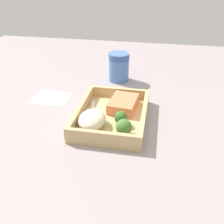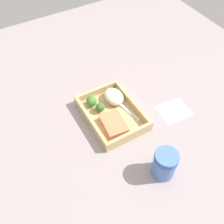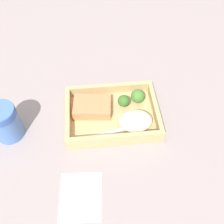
{
  "view_description": "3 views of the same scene",
  "coord_description": "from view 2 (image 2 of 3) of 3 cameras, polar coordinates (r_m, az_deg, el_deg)",
  "views": [
    {
      "loc": [
        61.68,
        11.52,
        39.96
      ],
      "look_at": [
        0.0,
        0.0,
        2.7
      ],
      "focal_mm": 42.0,
      "sensor_mm": 36.0,
      "label": 1
    },
    {
      "loc": [
        -53.95,
        31.01,
        77.77
      ],
      "look_at": [
        0.0,
        0.0,
        2.7
      ],
      "focal_mm": 42.0,
      "sensor_mm": 36.0,
      "label": 2
    },
    {
      "loc": [
        -4.47,
        -44.83,
        60.19
      ],
      "look_at": [
        0.0,
        0.0,
        2.7
      ],
      "focal_mm": 42.0,
      "sensor_mm": 36.0,
      "label": 3
    }
  ],
  "objects": [
    {
      "name": "tray_rim",
      "position": [
        0.97,
        -0.0,
        0.02
      ],
      "size": [
        25.66,
        18.98,
        3.1
      ],
      "color": "tan",
      "rests_on": "takeout_tray"
    },
    {
      "name": "takeout_tray",
      "position": [
        0.99,
        -0.0,
        -0.77
      ],
      "size": [
        25.66,
        18.98,
        1.2
      ],
      "primitive_type": "cube",
      "color": "tan",
      "rests_on": "ground_plane"
    },
    {
      "name": "broccoli_floret_1",
      "position": [
        1.0,
        -4.49,
        2.32
      ],
      "size": [
        4.08,
        4.08,
        4.33
      ],
      "color": "#7F9F55",
      "rests_on": "takeout_tray"
    },
    {
      "name": "ground_plane",
      "position": [
        1.0,
        -0.0,
        -1.35
      ],
      "size": [
        160.0,
        160.0,
        2.0
      ],
      "primitive_type": "cube",
      "color": "gray"
    },
    {
      "name": "broccoli_floret_2",
      "position": [
        0.98,
        -2.62,
        1.0
      ],
      "size": [
        3.44,
        3.44,
        4.01
      ],
      "color": "#8AA765",
      "rests_on": "takeout_tray"
    },
    {
      "name": "receipt_slip",
      "position": [
        1.04,
        13.29,
        0.26
      ],
      "size": [
        10.49,
        12.36,
        0.24
      ],
      "primitive_type": "cube",
      "rotation": [
        0.0,
        0.0,
        -0.06
      ],
      "color": "white",
      "rests_on": "ground_plane"
    },
    {
      "name": "fork",
      "position": [
        1.01,
        2.35,
        1.22
      ],
      "size": [
        15.81,
        4.79,
        0.44
      ],
      "color": "silver",
      "rests_on": "takeout_tray"
    },
    {
      "name": "mashed_potatoes",
      "position": [
        1.02,
        0.37,
        3.38
      ],
      "size": [
        9.11,
        7.02,
        4.35
      ],
      "primitive_type": "ellipsoid",
      "color": "beige",
      "rests_on": "takeout_tray"
    },
    {
      "name": "salmon_fillet",
      "position": [
        0.94,
        0.39,
        -2.78
      ],
      "size": [
        11.14,
        8.41,
        2.94
      ],
      "primitive_type": "cube",
      "rotation": [
        0.0,
        0.0,
        -0.1
      ],
      "color": "#EE8052",
      "rests_on": "takeout_tray"
    },
    {
      "name": "paper_cup",
      "position": [
        0.84,
        11.45,
        -10.84
      ],
      "size": [
        7.54,
        7.54,
        10.4
      ],
      "color": "#4C75B9",
      "rests_on": "ground_plane"
    }
  ]
}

